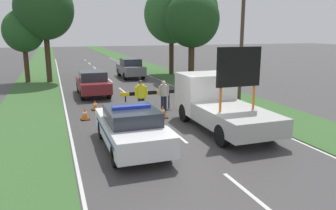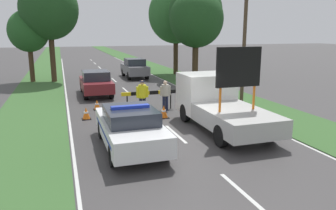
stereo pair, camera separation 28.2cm
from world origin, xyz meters
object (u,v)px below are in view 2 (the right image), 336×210
traffic_cone_near_police (132,114)px  roadside_tree_far_left (49,9)px  police_officer (142,94)px  traffic_cone_behind_barrier (164,112)px  queued_car_wagon_maroon (96,83)px  roadside_tree_near_left (196,19)px  roadside_tree_near_right (196,11)px  road_barrier (149,94)px  traffic_cone_centre_front (184,99)px  pedestrian_civilian (165,93)px  traffic_cone_lane_edge (97,105)px  work_truck (218,103)px  roadside_tree_mid_right (176,15)px  traffic_cone_near_truck (86,113)px  utility_pole (245,23)px  queued_car_suv_grey (135,68)px  police_car (130,127)px  roadside_tree_mid_left (28,31)px

traffic_cone_near_police → roadside_tree_far_left: (-3.44, 13.66, 5.25)m
police_officer → traffic_cone_behind_barrier: 1.41m
traffic_cone_near_police → queued_car_wagon_maroon: queued_car_wagon_maroon is taller
roadside_tree_near_left → roadside_tree_near_right: size_ratio=0.91×
road_barrier → traffic_cone_centre_front: 2.47m
police_officer → queued_car_wagon_maroon: 6.02m
pedestrian_civilian → traffic_cone_near_police: 2.65m
road_barrier → traffic_cone_lane_edge: road_barrier is taller
traffic_cone_behind_barrier → traffic_cone_lane_edge: 3.85m
road_barrier → work_truck: bearing=-64.9°
roadside_tree_mid_right → work_truck: bearing=-103.6°
traffic_cone_near_police → traffic_cone_behind_barrier: 1.57m
work_truck → road_barrier: size_ratio=1.92×
roadside_tree_near_left → roadside_tree_mid_right: size_ratio=0.88×
traffic_cone_behind_barrier → roadside_tree_mid_right: 16.80m
road_barrier → pedestrian_civilian: (0.75, -0.36, 0.09)m
traffic_cone_centre_front → traffic_cone_lane_edge: size_ratio=0.97×
queued_car_wagon_maroon → roadside_tree_far_left: roadside_tree_far_left is taller
road_barrier → traffic_cone_lane_edge: bearing=158.1°
traffic_cone_near_truck → traffic_cone_lane_edge: traffic_cone_near_truck is taller
road_barrier → police_officer: bearing=-127.2°
road_barrier → roadside_tree_near_left: 11.49m
pedestrian_civilian → traffic_cone_centre_front: pedestrian_civilian is taller
traffic_cone_lane_edge → roadside_tree_near_left: (8.79, 7.82, 4.64)m
work_truck → traffic_cone_lane_edge: (-4.52, 4.77, -0.79)m
traffic_cone_behind_barrier → roadside_tree_near_left: size_ratio=0.08×
police_officer → roadside_tree_mid_right: roadside_tree_mid_right is taller
roadside_tree_near_right → roadside_tree_mid_right: roadside_tree_mid_right is taller
roadside_tree_mid_right → utility_pole: utility_pole is taller
roadside_tree_mid_right → queued_car_suv_grey: bearing=-166.5°
traffic_cone_near_police → road_barrier: bearing=55.3°
queued_car_suv_grey → utility_pole: size_ratio=0.49×
traffic_cone_lane_edge → queued_car_suv_grey: queued_car_suv_grey is taller
road_barrier → roadside_tree_mid_right: roadside_tree_mid_right is taller
queued_car_suv_grey → pedestrian_civilian: bearing=84.6°
police_car → roadside_tree_near_left: bearing=58.4°
queued_car_wagon_maroon → utility_pole: bearing=147.6°
queued_car_wagon_maroon → roadside_tree_near_left: size_ratio=0.59×
police_officer → queued_car_suv_grey: 13.18m
roadside_tree_far_left → traffic_cone_near_police: bearing=-75.9°
traffic_cone_near_truck → utility_pole: size_ratio=0.07×
road_barrier → queued_car_suv_grey: bearing=79.0°
roadside_tree_far_left → work_truck: bearing=-66.6°
traffic_cone_near_police → roadside_tree_near_right: (7.81, 11.45, 5.18)m
traffic_cone_near_police → traffic_cone_centre_front: 4.54m
pedestrian_civilian → traffic_cone_centre_front: (1.48, 1.27, -0.66)m
police_car → roadside_tree_mid_left: (-4.32, 17.40, 3.21)m
traffic_cone_behind_barrier → queued_car_suv_grey: queued_car_suv_grey is taller
queued_car_suv_grey → roadside_tree_mid_right: roadside_tree_mid_right is taller
road_barrier → roadside_tree_near_right: bearing=53.8°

